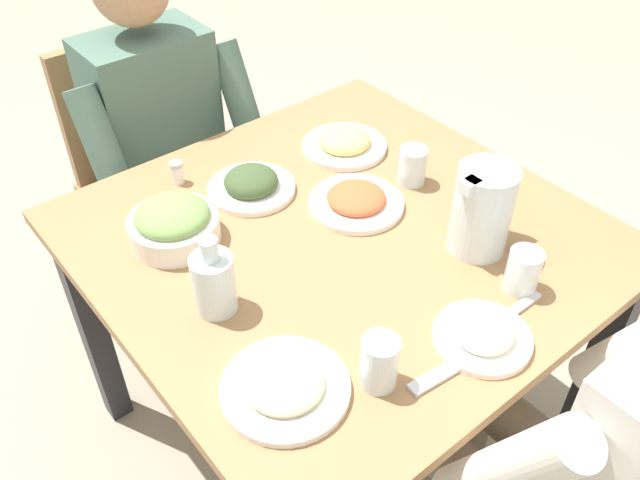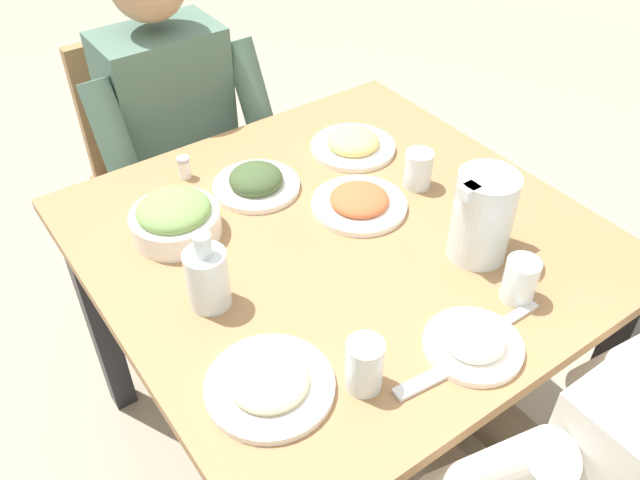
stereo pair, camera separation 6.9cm
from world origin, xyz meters
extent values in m
plane|color=#9E937F|center=(0.00, 0.00, 0.00)|extent=(8.00, 8.00, 0.00)
cube|color=#997047|center=(0.00, 0.00, 0.71)|extent=(1.00, 1.00, 0.03)
cube|color=#232328|center=(0.44, -0.44, 0.35)|extent=(0.06, 0.06, 0.69)
cube|color=#232328|center=(-0.44, 0.44, 0.35)|extent=(0.06, 0.06, 0.69)
cube|color=#232328|center=(0.44, 0.44, 0.35)|extent=(0.06, 0.06, 0.69)
cube|color=#997047|center=(0.11, 0.91, 0.21)|extent=(0.04, 0.04, 0.41)
cube|color=#997047|center=(-0.23, 0.91, 0.21)|extent=(0.04, 0.04, 0.41)
cube|color=#997047|center=(0.11, 0.57, 0.21)|extent=(0.04, 0.04, 0.41)
cube|color=#997047|center=(-0.23, 0.57, 0.21)|extent=(0.04, 0.04, 0.41)
cube|color=#997047|center=(-0.06, 0.74, 0.42)|extent=(0.40, 0.40, 0.03)
cube|color=#997047|center=(-0.06, 0.92, 0.65)|extent=(0.38, 0.04, 0.42)
cylinder|color=silver|center=(-0.16, -0.57, 0.71)|extent=(0.08, 0.23, 0.37)
cylinder|color=#665B4C|center=(0.13, -0.52, 0.41)|extent=(0.11, 0.38, 0.11)
cylinder|color=#665B4C|center=(0.13, -0.33, 0.22)|extent=(0.10, 0.10, 0.44)
cube|color=#4C6B5B|center=(-0.06, 0.71, 0.69)|extent=(0.32, 0.20, 0.50)
cylinder|color=#665B4C|center=(0.02, 0.52, 0.41)|extent=(0.11, 0.38, 0.11)
cylinder|color=#665B4C|center=(0.02, 0.33, 0.22)|extent=(0.10, 0.10, 0.44)
cylinder|color=#4C6B5B|center=(0.14, 0.57, 0.71)|extent=(0.08, 0.23, 0.37)
cylinder|color=#665B4C|center=(-0.15, 0.52, 0.41)|extent=(0.11, 0.38, 0.11)
cylinder|color=#665B4C|center=(-0.15, 0.33, 0.22)|extent=(0.10, 0.10, 0.44)
cylinder|color=#4C6B5B|center=(-0.26, 0.57, 0.71)|extent=(0.08, 0.23, 0.37)
cylinder|color=silver|center=(0.19, -0.21, 0.82)|extent=(0.12, 0.12, 0.19)
cube|color=silver|center=(0.26, -0.21, 0.83)|extent=(0.02, 0.02, 0.11)
cube|color=silver|center=(0.13, -0.21, 0.90)|extent=(0.04, 0.03, 0.02)
cylinder|color=white|center=(-0.28, 0.20, 0.75)|extent=(0.19, 0.19, 0.05)
ellipsoid|color=#759951|center=(-0.28, 0.20, 0.79)|extent=(0.15, 0.15, 0.06)
cylinder|color=white|center=(-0.34, -0.25, 0.73)|extent=(0.22, 0.22, 0.01)
ellipsoid|color=#B7AD89|center=(-0.34, -0.25, 0.74)|extent=(0.13, 0.13, 0.03)
cylinder|color=white|center=(0.09, 0.05, 0.73)|extent=(0.21, 0.21, 0.01)
ellipsoid|color=#CC5B33|center=(0.09, 0.05, 0.75)|extent=(0.13, 0.13, 0.04)
cylinder|color=white|center=(-0.06, 0.24, 0.73)|extent=(0.20, 0.20, 0.01)
ellipsoid|color=#3D512D|center=(-0.06, 0.24, 0.75)|extent=(0.12, 0.12, 0.06)
cylinder|color=white|center=(0.22, 0.24, 0.73)|extent=(0.21, 0.21, 0.01)
ellipsoid|color=#E0C670|center=(0.22, 0.24, 0.75)|extent=(0.13, 0.13, 0.05)
cylinder|color=white|center=(0.00, -0.39, 0.73)|extent=(0.18, 0.18, 0.01)
ellipsoid|color=white|center=(0.00, -0.39, 0.75)|extent=(0.11, 0.11, 0.06)
cylinder|color=silver|center=(-0.20, -0.34, 0.77)|extent=(0.06, 0.06, 0.10)
cylinder|color=silver|center=(0.25, 0.04, 0.77)|extent=(0.06, 0.06, 0.09)
cylinder|color=silver|center=(0.16, -0.34, 0.77)|extent=(0.06, 0.06, 0.09)
cylinder|color=silver|center=(-0.32, -0.02, 0.78)|extent=(0.08, 0.08, 0.12)
cylinder|color=white|center=(-0.32, -0.02, 0.76)|extent=(0.07, 0.07, 0.07)
cylinder|color=silver|center=(-0.32, -0.02, 0.87)|extent=(0.03, 0.03, 0.04)
cylinder|color=white|center=(-0.17, 0.38, 0.75)|extent=(0.03, 0.03, 0.04)
cylinder|color=#B2B2B7|center=(-0.17, 0.38, 0.77)|extent=(0.03, 0.03, 0.01)
cube|color=silver|center=(-0.09, -0.40, 0.73)|extent=(0.17, 0.04, 0.01)
cube|color=silver|center=(0.08, -0.38, 0.73)|extent=(0.19, 0.02, 0.01)
camera|label=1|loc=(-0.71, -0.81, 1.62)|focal=37.26mm
camera|label=2|loc=(-0.66, -0.85, 1.62)|focal=37.26mm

